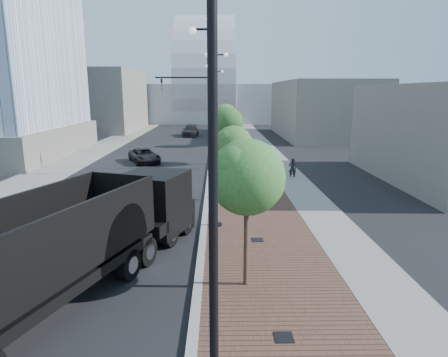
{
  "coord_description": "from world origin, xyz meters",
  "views": [
    {
      "loc": [
        0.68,
        -8.19,
        6.44
      ],
      "look_at": [
        1.0,
        12.0,
        2.0
      ],
      "focal_mm": 31.6,
      "sensor_mm": 36.0,
      "label": 1
    }
  ],
  "objects_px": {
    "dump_truck": "(110,232)",
    "dark_car_mid": "(144,156)",
    "pedestrian": "(292,168)",
    "white_sedan": "(121,193)"
  },
  "relations": [
    {
      "from": "dump_truck",
      "to": "dark_car_mid",
      "type": "height_order",
      "value": "dump_truck"
    },
    {
      "from": "white_sedan",
      "to": "dark_car_mid",
      "type": "distance_m",
      "value": 14.35
    },
    {
      "from": "dump_truck",
      "to": "dark_car_mid",
      "type": "relative_size",
      "value": 2.86
    },
    {
      "from": "pedestrian",
      "to": "dump_truck",
      "type": "bearing_deg",
      "value": 72.03
    },
    {
      "from": "dump_truck",
      "to": "pedestrian",
      "type": "xyz_separation_m",
      "value": [
        9.6,
        15.58,
        -0.68
      ]
    },
    {
      "from": "white_sedan",
      "to": "dark_car_mid",
      "type": "xyz_separation_m",
      "value": [
        -1.27,
        14.29,
        -0.09
      ]
    },
    {
      "from": "dump_truck",
      "to": "pedestrian",
      "type": "height_order",
      "value": "dump_truck"
    },
    {
      "from": "white_sedan",
      "to": "dark_car_mid",
      "type": "height_order",
      "value": "white_sedan"
    },
    {
      "from": "dump_truck",
      "to": "pedestrian",
      "type": "bearing_deg",
      "value": 78.15
    },
    {
      "from": "dump_truck",
      "to": "dark_car_mid",
      "type": "xyz_separation_m",
      "value": [
        -2.9,
        22.7,
        -0.8
      ]
    }
  ]
}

